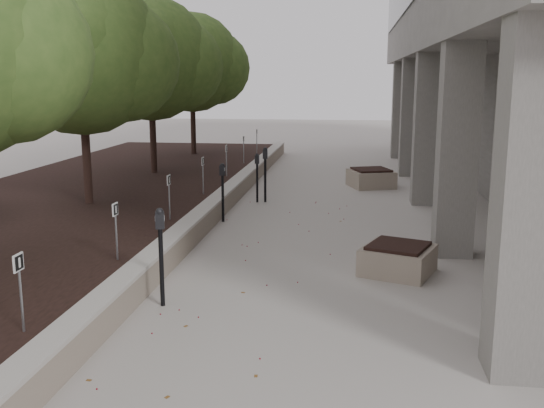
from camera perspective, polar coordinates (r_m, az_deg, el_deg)
The scene contains 20 objects.
ground at distance 7.04m, azimuth -5.81°, elevation -17.04°, with size 90.00×90.00×0.00m, color #ADA79F.
retaining_wall at distance 15.68m, azimuth -4.83°, elevation 0.01°, with size 0.39×26.00×0.50m, color #A29280, non-canonical shape.
planting_bed at distance 16.85m, azimuth -17.13°, elevation 0.17°, with size 7.00×26.00×0.40m, color black.
crabapple_tree_3 at distance 15.36m, azimuth -16.92°, elevation 10.11°, with size 4.60×4.00×5.44m, color #3A5A22, non-canonical shape.
crabapple_tree_4 at distance 20.02m, azimuth -10.98°, elevation 10.59°, with size 4.60×4.00×5.44m, color #3A5A22, non-canonical shape.
crabapple_tree_5 at distance 24.82m, azimuth -7.30°, elevation 10.84°, with size 4.60×4.00×5.44m, color #3A5A22, non-canonical shape.
parking_sign_2 at distance 7.95m, azimuth -21.95°, elevation -7.54°, with size 0.04×0.22×0.96m, color black, non-canonical shape.
parking_sign_3 at distance 10.55m, azimuth -14.04°, elevation -2.46°, with size 0.04×0.22×0.96m, color black, non-canonical shape.
parking_sign_4 at distance 13.32m, azimuth -9.36°, elevation 0.60°, with size 0.04×0.22×0.96m, color black, non-canonical shape.
parking_sign_5 at distance 16.17m, azimuth -6.31°, elevation 2.59°, with size 0.04×0.22×0.96m, color black, non-canonical shape.
parking_sign_6 at distance 19.07m, azimuth -4.18°, elevation 3.98°, with size 0.04×0.22×0.96m, color black, non-canonical shape.
parking_sign_7 at distance 21.99m, azimuth -2.60°, elevation 4.99°, with size 0.04×0.22×0.96m, color black, non-canonical shape.
parking_sign_8 at distance 24.93m, azimuth -1.40°, elevation 5.77°, with size 0.04×0.22×0.96m, color black, non-canonical shape.
parking_meter_2 at distance 9.39m, azimuth -10.08°, elevation -4.82°, with size 0.15×0.11×1.50m, color black, non-canonical shape.
parking_meter_3 at distance 14.71m, azimuth -4.52°, elevation 1.05°, with size 0.14×0.10×1.40m, color black, non-canonical shape.
parking_meter_4 at distance 17.03m, azimuth -0.62°, elevation 2.69°, with size 0.15×0.11×1.51m, color black, non-canonical shape.
parking_meter_5 at distance 17.00m, azimuth -1.36°, elevation 2.39°, with size 0.13×0.09×1.34m, color black, non-canonical shape.
planter_front at distance 11.12m, azimuth 11.41°, elevation -4.91°, with size 1.12×1.12×0.52m, color #A29280, non-canonical shape.
planter_back at distance 19.71m, azimuth 9.03°, elevation 2.38°, with size 1.24×1.24×0.58m, color #A29280, non-canonical shape.
berry_scatter at distance 11.62m, azimuth -0.64°, elevation -5.26°, with size 3.30×14.10×0.02m, color maroon, non-canonical shape.
Camera 1 is at (1.48, -6.01, 3.35)m, focal length 41.24 mm.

